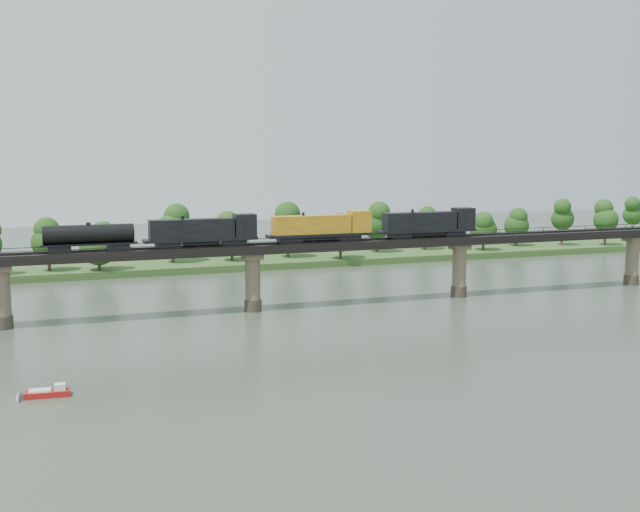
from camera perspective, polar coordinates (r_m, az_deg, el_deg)
name	(u,v)px	position (r m, az deg, el deg)	size (l,w,h in m)	color
ground	(309,353)	(110.53, -0.76, -6.88)	(400.00, 400.00, 0.00)	#344133
far_bank	(193,263)	(191.33, -9.01, -0.52)	(300.00, 24.00, 1.60)	#305220
bridge	(253,280)	(137.54, -4.80, -1.69)	(236.00, 30.00, 11.50)	#473A2D
bridge_superstructure	(252,243)	(136.65, -4.83, 0.93)	(220.00, 4.90, 0.75)	black
far_treeline	(160,233)	(184.64, -11.31, 1.64)	(289.06, 17.54, 13.60)	#382619
freight_train	(282,229)	(137.85, -2.70, 1.94)	(76.76, 2.99, 5.28)	black
motorboat	(48,392)	(96.62, -18.77, -9.17)	(5.05, 2.15, 1.38)	#A81613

